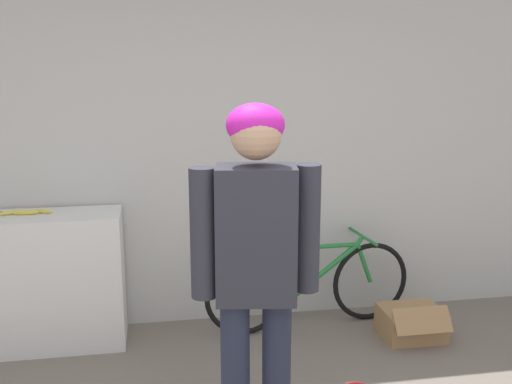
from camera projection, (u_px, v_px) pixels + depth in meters
wall_back at (218, 153)px, 4.45m from camera, size 8.00×0.07×2.60m
side_shelf at (50, 281)px, 4.16m from camera, size 1.00×0.43×0.95m
person at (256, 255)px, 2.80m from camera, size 0.61×0.29×1.79m
bicycle at (310, 284)px, 4.47m from camera, size 1.60×0.46×0.69m
banana at (26, 212)px, 4.06m from camera, size 0.37×0.09×0.03m
cardboard_box at (411, 323)px, 4.34m from camera, size 0.43×0.42×0.28m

